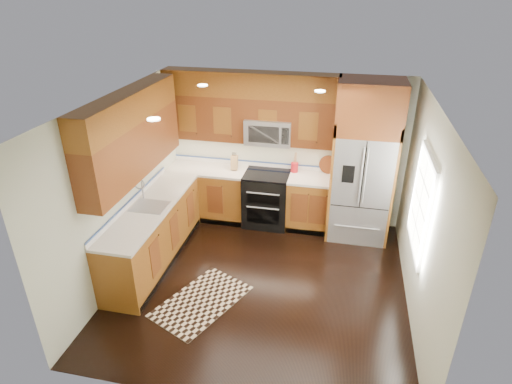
% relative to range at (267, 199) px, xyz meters
% --- Properties ---
extents(ground, '(4.00, 4.00, 0.00)m').
position_rel_range_xyz_m(ground, '(0.25, -1.67, -0.47)').
color(ground, black).
rests_on(ground, ground).
extents(wall_back, '(4.00, 0.02, 2.60)m').
position_rel_range_xyz_m(wall_back, '(0.25, 0.33, 0.83)').
color(wall_back, beige).
rests_on(wall_back, ground).
extents(wall_left, '(0.02, 4.00, 2.60)m').
position_rel_range_xyz_m(wall_left, '(-1.75, -1.67, 0.83)').
color(wall_left, beige).
rests_on(wall_left, ground).
extents(wall_right, '(0.02, 4.00, 2.60)m').
position_rel_range_xyz_m(wall_right, '(2.25, -1.67, 0.83)').
color(wall_right, beige).
rests_on(wall_right, ground).
extents(window, '(0.04, 1.10, 1.30)m').
position_rel_range_xyz_m(window, '(2.23, -1.47, 0.93)').
color(window, white).
rests_on(window, ground).
extents(base_cabinets, '(2.85, 3.00, 0.90)m').
position_rel_range_xyz_m(base_cabinets, '(-0.98, -0.77, -0.02)').
color(base_cabinets, brown).
rests_on(base_cabinets, ground).
extents(countertop, '(2.86, 3.01, 0.04)m').
position_rel_range_xyz_m(countertop, '(-0.84, -0.65, 0.45)').
color(countertop, silver).
rests_on(countertop, base_cabinets).
extents(upper_cabinets, '(2.85, 3.00, 1.15)m').
position_rel_range_xyz_m(upper_cabinets, '(-0.90, -0.58, 1.56)').
color(upper_cabinets, brown).
rests_on(upper_cabinets, ground).
extents(range, '(0.76, 0.67, 0.95)m').
position_rel_range_xyz_m(range, '(0.00, 0.00, 0.00)').
color(range, black).
rests_on(range, ground).
extents(microwave, '(0.76, 0.40, 0.42)m').
position_rel_range_xyz_m(microwave, '(-0.00, 0.13, 1.19)').
color(microwave, '#B2B2B7').
rests_on(microwave, ground).
extents(refrigerator, '(0.98, 0.75, 2.60)m').
position_rel_range_xyz_m(refrigerator, '(1.55, -0.04, 0.83)').
color(refrigerator, '#B2B2B7').
rests_on(refrigerator, ground).
extents(sink_faucet, '(0.54, 0.44, 0.37)m').
position_rel_range_xyz_m(sink_faucet, '(-1.48, -1.44, 0.52)').
color(sink_faucet, '#B2B2B7').
rests_on(sink_faucet, countertop).
extents(rug, '(1.24, 1.50, 0.01)m').
position_rel_range_xyz_m(rug, '(-0.46, -2.23, -0.46)').
color(rug, black).
rests_on(rug, ground).
extents(knife_block, '(0.13, 0.16, 0.31)m').
position_rel_range_xyz_m(knife_block, '(-0.59, 0.11, 0.59)').
color(knife_block, tan).
rests_on(knife_block, countertop).
extents(utensil_crock, '(0.15, 0.15, 0.35)m').
position_rel_range_xyz_m(utensil_crock, '(0.44, 0.20, 0.59)').
color(utensil_crock, red).
rests_on(utensil_crock, countertop).
extents(cutting_board, '(0.36, 0.36, 0.02)m').
position_rel_range_xyz_m(cutting_board, '(1.00, 0.27, 0.48)').
color(cutting_board, brown).
rests_on(cutting_board, countertop).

